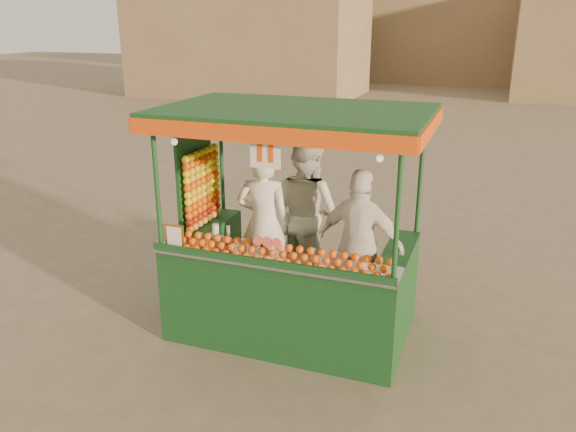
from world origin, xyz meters
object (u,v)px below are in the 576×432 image
(juice_cart, at_px, (284,265))
(vendor_left, at_px, (264,223))
(vendor_middle, at_px, (305,213))
(vendor_right, at_px, (360,244))

(juice_cart, height_order, vendor_left, juice_cart)
(vendor_middle, distance_m, vendor_right, 0.98)
(vendor_left, bearing_deg, vendor_right, 163.70)
(vendor_middle, bearing_deg, juice_cart, 108.97)
(juice_cart, relative_size, vendor_middle, 1.53)
(juice_cart, height_order, vendor_right, juice_cart)
(juice_cart, bearing_deg, vendor_left, 139.22)
(vendor_left, height_order, vendor_right, vendor_left)
(vendor_left, bearing_deg, vendor_middle, -142.33)
(juice_cart, xyz_separation_m, vendor_middle, (0.00, 0.72, 0.39))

